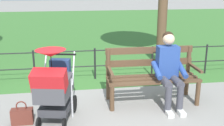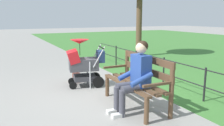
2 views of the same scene
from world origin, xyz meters
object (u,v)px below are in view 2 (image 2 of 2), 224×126
at_px(park_bench, 139,79).
at_px(handbag, 77,77).
at_px(stroller, 83,63).
at_px(person_on_bench, 135,75).

relative_size(park_bench, handbag, 4.34).
height_order(park_bench, stroller, stroller).
height_order(person_on_bench, handbag, person_on_bench).
bearing_deg(person_on_bench, handbag, 7.63).
relative_size(person_on_bench, stroller, 1.11).
bearing_deg(person_on_bench, park_bench, -43.08).
bearing_deg(handbag, person_on_bench, -172.37).
xyz_separation_m(park_bench, handbag, (2.16, 0.54, -0.40)).
height_order(park_bench, person_on_bench, person_on_bench).
bearing_deg(handbag, park_bench, -165.87).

